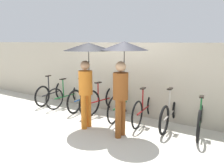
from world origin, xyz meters
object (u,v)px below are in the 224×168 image
object	(u,v)px
parked_bicycle_3	(103,99)
parked_bicycle_7	(200,117)
parked_bicycle_4	(122,104)
pedestrian_center	(123,63)
parked_bicycle_2	(86,97)
pedestrian_leading	(88,59)
parked_bicycle_5	(145,108)
parked_bicycle_0	(53,92)
parked_bicycle_6	(171,112)
parked_bicycle_1	(68,95)

from	to	relation	value
parked_bicycle_3	parked_bicycle_7	world-z (taller)	parked_bicycle_3
parked_bicycle_4	pedestrian_center	world-z (taller)	pedestrian_center
parked_bicycle_2	pedestrian_leading	bearing A→B (deg)	-142.77
parked_bicycle_2	parked_bicycle_3	world-z (taller)	parked_bicycle_2
parked_bicycle_5	pedestrian_leading	xyz separation A→B (m)	(-1.02, -1.02, 1.27)
parked_bicycle_0	parked_bicycle_2	size ratio (longest dim) A/B	0.93
parked_bicycle_0	pedestrian_center	size ratio (longest dim) A/B	0.81
parked_bicycle_2	parked_bicycle_6	distance (m)	2.66
parked_bicycle_7	parked_bicycle_1	bearing A→B (deg)	82.76
pedestrian_leading	pedestrian_center	bearing A→B (deg)	-0.74
parked_bicycle_0	parked_bicycle_4	bearing A→B (deg)	-98.55
parked_bicycle_4	parked_bicycle_7	bearing A→B (deg)	-95.35
parked_bicycle_5	pedestrian_center	xyz separation A→B (m)	(-0.09, -1.02, 1.23)
parked_bicycle_7	parked_bicycle_3	bearing A→B (deg)	82.57
pedestrian_center	parked_bicycle_1	bearing A→B (deg)	158.33
parked_bicycle_6	parked_bicycle_5	bearing A→B (deg)	89.05
pedestrian_center	parked_bicycle_2	bearing A→B (deg)	150.61
parked_bicycle_1	parked_bicycle_6	distance (m)	3.33
parked_bicycle_3	parked_bicycle_4	distance (m)	0.67
parked_bicycle_3	parked_bicycle_5	world-z (taller)	parked_bicycle_5
parked_bicycle_5	parked_bicycle_6	bearing A→B (deg)	-93.45
parked_bicycle_5	parked_bicycle_6	world-z (taller)	parked_bicycle_5
parked_bicycle_3	parked_bicycle_7	size ratio (longest dim) A/B	0.98
parked_bicycle_3	parked_bicycle_4	bearing A→B (deg)	-84.45
parked_bicycle_3	parked_bicycle_7	xyz separation A→B (m)	(2.66, -0.01, -0.03)
parked_bicycle_3	parked_bicycle_7	distance (m)	2.66
parked_bicycle_1	parked_bicycle_6	world-z (taller)	parked_bicycle_1
parked_bicycle_0	parked_bicycle_2	world-z (taller)	parked_bicycle_2
parked_bicycle_0	parked_bicycle_5	xyz separation A→B (m)	(3.33, 0.02, 0.01)
parked_bicycle_3	parked_bicycle_6	xyz separation A→B (m)	(1.99, -0.01, -0.04)
parked_bicycle_5	parked_bicycle_7	world-z (taller)	parked_bicycle_5
parked_bicycle_3	parked_bicycle_5	distance (m)	1.33
pedestrian_leading	parked_bicycle_2	bearing A→B (deg)	131.54
parked_bicycle_4	pedestrian_center	xyz separation A→B (m)	(0.58, -0.98, 1.22)
parked_bicycle_0	pedestrian_leading	world-z (taller)	pedestrian_leading
parked_bicycle_6	parked_bicycle_3	bearing A→B (deg)	87.65
parked_bicycle_3	pedestrian_center	bearing A→B (deg)	-118.98
parked_bicycle_1	parked_bicycle_0	bearing A→B (deg)	97.71
parked_bicycle_5	parked_bicycle_0	bearing A→B (deg)	85.88
pedestrian_leading	pedestrian_center	world-z (taller)	pedestrian_center
pedestrian_leading	parked_bicycle_4	bearing A→B (deg)	69.68
parked_bicycle_0	parked_bicycle_3	world-z (taller)	parked_bicycle_3
parked_bicycle_5	parked_bicycle_4	bearing A→B (deg)	89.01
parked_bicycle_1	parked_bicycle_7	bearing A→B (deg)	-85.35
pedestrian_leading	parked_bicycle_7	bearing A→B (deg)	23.32
parked_bicycle_4	pedestrian_center	bearing A→B (deg)	-156.49
parked_bicycle_5	parked_bicycle_7	distance (m)	1.33
parked_bicycle_3	pedestrian_leading	bearing A→B (deg)	-152.28
parked_bicycle_1	parked_bicycle_5	distance (m)	2.66
parked_bicycle_0	pedestrian_center	distance (m)	3.61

